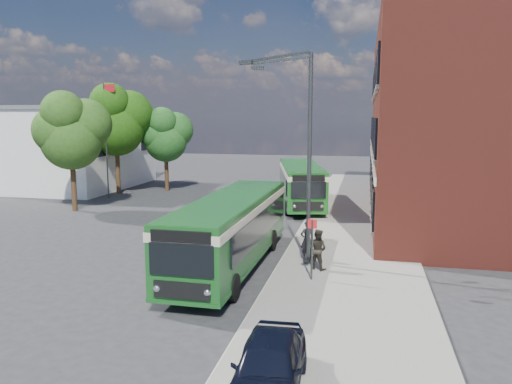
% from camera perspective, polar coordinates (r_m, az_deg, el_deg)
% --- Properties ---
extents(ground, '(120.00, 120.00, 0.00)m').
position_cam_1_polar(ground, '(24.95, -5.56, -6.34)').
color(ground, '#2B2B2D').
rests_on(ground, ground).
extents(pavement, '(6.00, 48.00, 0.15)m').
position_cam_1_polar(pavement, '(31.55, 11.27, -3.15)').
color(pavement, gray).
rests_on(pavement, ground).
extents(kerb_line, '(0.12, 48.00, 0.01)m').
position_cam_1_polar(kerb_line, '(31.76, 5.76, -3.08)').
color(kerb_line, beige).
rests_on(kerb_line, ground).
extents(brick_office, '(12.10, 26.00, 14.20)m').
position_cam_1_polar(brick_office, '(35.50, 23.25, 8.81)').
color(brick_office, maroon).
rests_on(brick_office, ground).
extents(white_building, '(9.40, 13.40, 7.30)m').
position_cam_1_polar(white_building, '(48.29, -19.54, 4.84)').
color(white_building, silver).
rests_on(white_building, ground).
extents(flagpole, '(0.95, 0.10, 9.00)m').
position_cam_1_polar(flagpole, '(41.11, -16.72, 6.19)').
color(flagpole, '#333638').
rests_on(flagpole, ground).
extents(street_lamp, '(2.96, 2.38, 9.00)m').
position_cam_1_polar(street_lamp, '(21.14, 5.15, 4.16)').
color(street_lamp, '#333638').
rests_on(street_lamp, ground).
extents(bus_stop_sign, '(0.35, 0.08, 2.52)m').
position_cam_1_polar(bus_stop_sign, '(19.43, 6.42, -6.08)').
color(bus_stop_sign, '#333638').
rests_on(bus_stop_sign, ground).
extents(bus_front, '(2.75, 11.81, 3.02)m').
position_cam_1_polar(bus_front, '(21.36, -2.81, -3.79)').
color(bus_front, '#17511C').
rests_on(bus_front, ground).
extents(bus_rear, '(4.78, 11.06, 3.02)m').
position_cam_1_polar(bus_rear, '(36.04, 5.16, 1.26)').
color(bus_rear, '#175C1C').
rests_on(bus_rear, ground).
extents(parked_car, '(1.75, 3.97, 1.33)m').
position_cam_1_polar(parked_car, '(11.98, 1.47, -19.26)').
color(parked_car, black).
rests_on(parked_car, pavement).
extents(pedestrian_a, '(0.77, 0.69, 1.76)m').
position_cam_1_polar(pedestrian_a, '(22.20, 5.86, -5.48)').
color(pedestrian_a, black).
rests_on(pedestrian_a, pavement).
extents(pedestrian_b, '(1.01, 0.92, 1.69)m').
position_cam_1_polar(pedestrian_b, '(20.89, 7.05, -6.50)').
color(pedestrian_b, black).
rests_on(pedestrian_b, pavement).
extents(tree_left, '(4.81, 4.57, 8.12)m').
position_cam_1_polar(tree_left, '(35.95, -20.38, 6.63)').
color(tree_left, '#3A2615').
rests_on(tree_left, ground).
extents(tree_mid, '(5.40, 5.13, 9.12)m').
position_cam_1_polar(tree_mid, '(42.94, -15.69, 7.98)').
color(tree_mid, '#3A2615').
rests_on(tree_mid, ground).
extents(tree_right, '(4.28, 4.07, 7.23)m').
position_cam_1_polar(tree_right, '(43.88, -10.25, 6.49)').
color(tree_right, '#3A2615').
rests_on(tree_right, ground).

